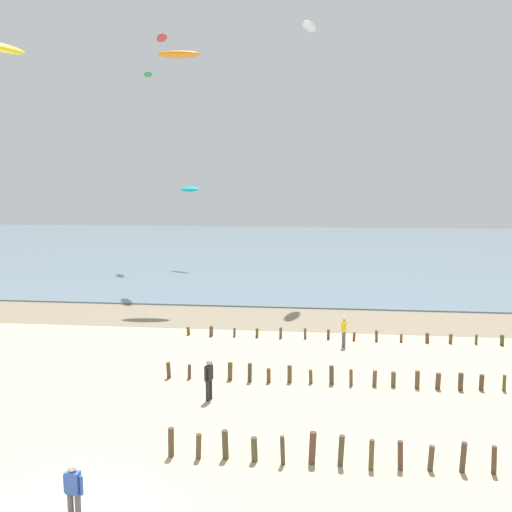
# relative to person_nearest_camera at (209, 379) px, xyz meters

# --- Properties ---
(wet_sand_strip) EXTENTS (120.00, 5.96, 0.01)m
(wet_sand_strip) POSITION_rel_person_nearest_camera_xyz_m (-2.09, 13.31, -0.91)
(wet_sand_strip) COLOR #84755B
(wet_sand_strip) RESTS_ON ground
(sea) EXTENTS (160.00, 70.00, 0.10)m
(sea) POSITION_rel_person_nearest_camera_xyz_m (-2.09, 51.29, -0.87)
(sea) COLOR slate
(sea) RESTS_ON ground
(groyne_near) EXTENTS (12.28, 0.37, 1.07)m
(groyne_near) POSITION_rel_person_nearest_camera_xyz_m (5.38, -4.56, -0.44)
(groyne_near) COLOR brown
(groyne_near) RESTS_ON ground
(groyne_mid) EXTENTS (15.95, 0.38, 0.88)m
(groyne_mid) POSITION_rel_person_nearest_camera_xyz_m (5.40, 2.22, -0.54)
(groyne_mid) COLOR brown
(groyne_mid) RESTS_ON ground
(groyne_far) EXTENTS (20.73, 0.33, 0.65)m
(groyne_far) POSITION_rel_person_nearest_camera_xyz_m (7.49, 8.97, -0.64)
(groyne_far) COLOR brown
(groyne_far) RESTS_ON ground
(person_nearest_camera) EXTENTS (0.33, 0.54, 1.71)m
(person_nearest_camera) POSITION_rel_person_nearest_camera_xyz_m (0.00, 0.00, 0.00)
(person_nearest_camera) COLOR #232328
(person_nearest_camera) RESTS_ON ground
(person_mid_beach) EXTENTS (0.31, 0.55, 1.71)m
(person_mid_beach) POSITION_rel_person_nearest_camera_xyz_m (5.97, 7.73, 0.00)
(person_mid_beach) COLOR #4C4C56
(person_mid_beach) RESTS_ON ground
(person_by_waterline) EXTENTS (0.57, 0.27, 1.71)m
(person_by_waterline) POSITION_rel_person_nearest_camera_xyz_m (-1.96, -8.18, 0.00)
(person_by_waterline) COLOR #4C4C56
(person_by_waterline) RESTS_ON ground
(kite_aloft_0) EXTENTS (3.26, 1.27, 0.54)m
(kite_aloft_0) POSITION_rel_person_nearest_camera_xyz_m (-5.89, 19.30, 17.53)
(kite_aloft_0) COLOR orange
(kite_aloft_1) EXTENTS (1.85, 2.36, 0.60)m
(kite_aloft_1) POSITION_rel_person_nearest_camera_xyz_m (-13.31, 35.31, 19.46)
(kite_aloft_1) COLOR green
(kite_aloft_2) EXTENTS (2.63, 1.96, 0.73)m
(kite_aloft_2) POSITION_rel_person_nearest_camera_xyz_m (-8.55, 33.23, 7.41)
(kite_aloft_2) COLOR #19B2B7
(kite_aloft_5) EXTENTS (1.81, 2.45, 0.65)m
(kite_aloft_5) POSITION_rel_person_nearest_camera_xyz_m (-9.89, 2.87, 14.04)
(kite_aloft_5) COLOR yellow
(kite_aloft_6) EXTENTS (1.88, 2.34, 0.62)m
(kite_aloft_6) POSITION_rel_person_nearest_camera_xyz_m (-8.82, 25.11, 20.31)
(kite_aloft_6) COLOR red
(kite_aloft_7) EXTENTS (1.49, 2.96, 0.47)m
(kite_aloft_7) POSITION_rel_person_nearest_camera_xyz_m (3.75, 22.29, 20.05)
(kite_aloft_7) COLOR white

